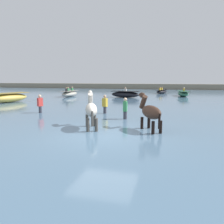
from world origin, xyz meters
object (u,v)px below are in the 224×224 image
Objects in this scene: horse_lead_pinto at (91,111)px; boat_near_starboard at (70,94)px; horse_trailing_dark_bay at (150,113)px; boat_mid_channel at (7,98)px; person_wading_close at (125,111)px; boat_far_inshore at (125,94)px; person_spectator_far at (105,107)px; boat_distant_east at (183,94)px; person_onlooker_right at (40,106)px; boat_mid_outer at (162,92)px.

boat_near_starboard is (-8.80, 16.03, -0.44)m from horse_lead_pinto.
horse_trailing_dark_bay is 16.20m from boat_mid_channel.
person_wading_close is at bearing -53.81° from boat_near_starboard.
person_spectator_far is at bearing -84.66° from boat_far_inshore.
horse_trailing_dark_bay is 19.92m from boat_distant_east.
horse_trailing_dark_bay is 16.88m from boat_far_inshore.
boat_mid_channel is (-16.42, -11.73, 0.10)m from boat_distant_east.
boat_distant_east is 14.30m from boat_near_starboard.
person_wading_close is at bearing -24.40° from boat_mid_channel.
boat_far_inshore reaches higher than boat_near_starboard.
person_spectator_far and person_wading_close have the same top height.
person_onlooker_right is (-2.98, -13.15, 0.05)m from boat_far_inshore.
person_spectator_far is at bearing 98.71° from horse_lead_pinto.
person_wading_close is at bearing 69.11° from horse_lead_pinto.
horse_lead_pinto is 0.56× the size of boat_near_starboard.
boat_mid_outer is 20.90m from person_spectator_far.
person_wading_close is (5.79, -0.77, 0.00)m from person_onlooker_right.
boat_mid_channel is at bearing -139.57° from boat_far_inshore.
boat_mid_outer is 22.39m from person_wading_close.
horse_lead_pinto is at bearing -35.84° from boat_mid_channel.
boat_far_inshore is 2.18× the size of person_wading_close.
boat_mid_channel is 8.19m from boat_near_starboard.
horse_lead_pinto is at bearing -35.40° from person_onlooker_right.
boat_mid_outer is 14.11m from boat_near_starboard.
horse_lead_pinto is 0.48× the size of boat_mid_channel.
boat_distant_east is 2.24× the size of person_spectator_far.
person_onlooker_right is at bearing -120.30° from boat_distant_east.
boat_near_starboard is at bearing -175.78° from boat_far_inshore.
horse_trailing_dark_bay is 1.25× the size of person_wading_close.
boat_far_inshore is 14.19m from person_wading_close.
boat_near_starboard is at bearing 125.77° from horse_trailing_dark_bay.
boat_mid_channel is at bearing 159.63° from person_spectator_far.
boat_far_inshore is 0.82× the size of boat_mid_channel.
person_spectator_far is at bearing 11.99° from person_onlooker_right.
boat_distant_east is at bearing 77.27° from person_wading_close.
boat_far_inshore is 7.58m from boat_distant_east.
person_spectator_far is at bearing -20.37° from boat_mid_channel.
boat_far_inshore reaches higher than boat_mid_outer.
person_onlooker_right is 1.00× the size of person_wading_close.
person_spectator_far is (-0.65, 4.27, -0.38)m from horse_lead_pinto.
boat_mid_channel is 2.67× the size of person_wading_close.
horse_trailing_dark_bay reaches higher than boat_near_starboard.
person_onlooker_right is (-4.78, 3.40, -0.38)m from horse_lead_pinto.
horse_trailing_dark_bay is at bearing -56.64° from person_wading_close.
boat_near_starboard is 16.60m from person_wading_close.
person_onlooker_right is (-6.88, -21.59, 0.14)m from boat_mid_outer.
boat_mid_channel is 11.55m from person_spectator_far.
boat_far_inshore reaches higher than person_wading_close.
boat_near_starboard is 2.28× the size of person_wading_close.
boat_distant_east is 16.71m from person_spectator_far.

